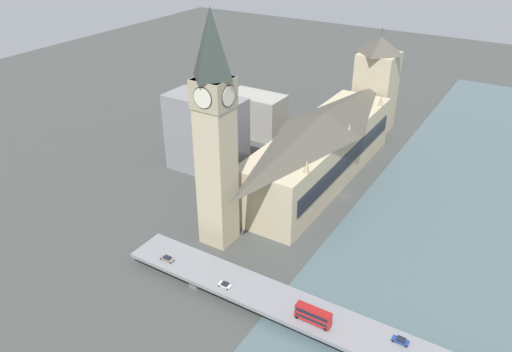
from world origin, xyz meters
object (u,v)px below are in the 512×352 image
(parliament_hall, at_px, (322,147))
(car_southbound_tail, at_px, (401,340))
(double_decker_bus_mid, at_px, (313,315))
(road_bridge, at_px, (380,345))
(clock_tower, at_px, (215,130))
(car_northbound_tail, at_px, (225,285))
(victoria_tower, at_px, (376,85))
(car_southbound_lead, at_px, (167,259))

(parliament_hall, xyz_separation_m, car_southbound_tail, (-57.96, 75.15, -10.18))
(double_decker_bus_mid, distance_m, car_southbound_tail, 23.09)
(parliament_hall, bearing_deg, road_bridge, 124.57)
(clock_tower, distance_m, double_decker_bus_mid, 62.43)
(clock_tower, relative_size, car_northbound_tail, 20.28)
(road_bridge, bearing_deg, victoria_tower, -69.00)
(parliament_hall, bearing_deg, car_northbound_tail, 95.17)
(parliament_hall, height_order, car_southbound_lead, parliament_hall)
(parliament_hall, distance_m, road_bridge, 95.23)
(road_bridge, bearing_deg, double_decker_bus_mid, 8.72)
(car_northbound_tail, relative_size, car_southbound_tail, 0.91)
(parliament_hall, height_order, road_bridge, parliament_hall)
(victoria_tower, xyz_separation_m, double_decker_bus_mid, (-35.66, 142.62, -17.19))
(double_decker_bus_mid, relative_size, car_southbound_tail, 2.40)
(road_bridge, relative_size, double_decker_bus_mid, 15.81)
(double_decker_bus_mid, bearing_deg, victoria_tower, -75.96)
(victoria_tower, distance_m, car_southbound_lead, 144.79)
(clock_tower, xyz_separation_m, victoria_tower, (-11.09, -120.09, -17.51))
(clock_tower, height_order, car_southbound_tail, clock_tower)
(car_southbound_tail, bearing_deg, clock_tower, -13.89)
(parliament_hall, bearing_deg, car_southbound_lead, 79.30)
(road_bridge, relative_size, car_northbound_tail, 41.87)
(car_northbound_tail, distance_m, car_southbound_lead, 22.61)
(clock_tower, bearing_deg, victoria_tower, -95.28)
(parliament_hall, xyz_separation_m, double_decker_bus_mid, (-35.61, 80.59, -8.23))
(clock_tower, relative_size, car_southbound_lead, 16.81)
(parliament_hall, distance_m, car_northbound_tail, 82.31)
(car_southbound_tail, bearing_deg, double_decker_bus_mid, 13.67)
(car_northbound_tail, bearing_deg, clock_tower, -51.53)
(car_southbound_lead, height_order, car_southbound_tail, car_southbound_tail)
(road_bridge, bearing_deg, clock_tower, -16.97)
(parliament_hall, bearing_deg, double_decker_bus_mid, 113.84)
(road_bridge, height_order, double_decker_bus_mid, double_decker_bus_mid)
(parliament_hall, relative_size, victoria_tower, 1.89)
(clock_tower, bearing_deg, car_southbound_lead, 79.73)
(clock_tower, height_order, car_southbound_lead, clock_tower)
(double_decker_bus_mid, bearing_deg, car_southbound_lead, 0.10)
(road_bridge, distance_m, double_decker_bus_mid, 18.55)
(parliament_hall, distance_m, clock_tower, 64.78)
(parliament_hall, distance_m, car_southbound_lead, 82.74)
(victoria_tower, xyz_separation_m, car_northbound_tail, (-7.41, 143.38, -19.14))
(double_decker_bus_mid, distance_m, car_southbound_lead, 50.90)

